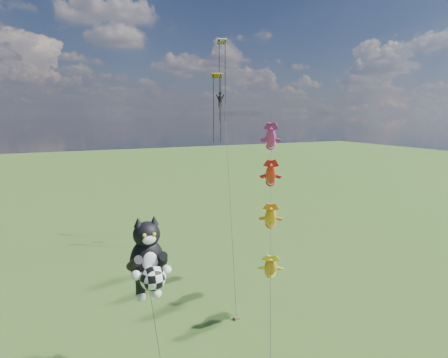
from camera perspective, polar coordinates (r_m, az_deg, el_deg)
name	(u,v)px	position (r m, az deg, el deg)	size (l,w,h in m)	color
cat_kite_rig	(148,260)	(21.70, -11.46, -12.03)	(2.23, 3.99, 9.95)	brown
fish_windsock_rig	(271,196)	(30.98, 7.13, -2.51)	(8.35, 13.73, 15.81)	brown
parafoil_rig	(220,94)	(41.04, -0.56, 12.81)	(6.86, 16.57, 23.71)	brown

